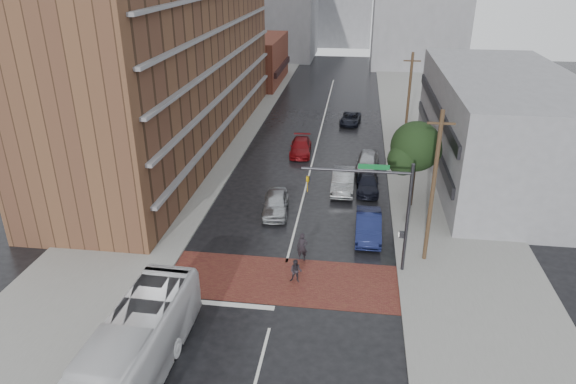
% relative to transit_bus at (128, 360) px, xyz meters
% --- Properties ---
extents(ground, '(160.00, 160.00, 0.00)m').
position_rel_transit_bus_xyz_m(ground, '(5.49, 8.94, -1.65)').
color(ground, black).
rests_on(ground, ground).
extents(crosswalk, '(14.00, 5.00, 0.02)m').
position_rel_transit_bus_xyz_m(crosswalk, '(5.49, 9.44, -1.64)').
color(crosswalk, brown).
rests_on(crosswalk, ground).
extents(sidewalk_west, '(9.00, 90.00, 0.15)m').
position_rel_transit_bus_xyz_m(sidewalk_west, '(-6.01, 33.94, -1.58)').
color(sidewalk_west, gray).
rests_on(sidewalk_west, ground).
extents(sidewalk_east, '(9.00, 90.00, 0.15)m').
position_rel_transit_bus_xyz_m(sidewalk_east, '(16.99, 33.94, -1.58)').
color(sidewalk_east, gray).
rests_on(sidewalk_east, ground).
extents(apartment_block, '(10.00, 44.00, 28.00)m').
position_rel_transit_bus_xyz_m(apartment_block, '(-8.51, 32.94, 12.35)').
color(apartment_block, brown).
rests_on(apartment_block, ground).
extents(storefront_west, '(8.00, 16.00, 7.00)m').
position_rel_transit_bus_xyz_m(storefront_west, '(-6.51, 62.94, 1.85)').
color(storefront_west, brown).
rests_on(storefront_west, ground).
extents(building_east, '(11.00, 26.00, 9.00)m').
position_rel_transit_bus_xyz_m(building_east, '(21.99, 28.94, 2.85)').
color(building_east, gray).
rests_on(building_east, ground).
extents(street_tree, '(4.20, 4.10, 6.90)m').
position_rel_transit_bus_xyz_m(street_tree, '(14.00, 20.98, 3.08)').
color(street_tree, '#332319').
rests_on(street_tree, ground).
extents(signal_mast, '(6.50, 0.30, 7.20)m').
position_rel_transit_bus_xyz_m(signal_mast, '(11.33, 11.44, 3.08)').
color(signal_mast, '#2D2D33').
rests_on(signal_mast, ground).
extents(utility_pole_near, '(1.60, 0.26, 10.00)m').
position_rel_transit_bus_xyz_m(utility_pole_near, '(14.29, 12.94, 3.49)').
color(utility_pole_near, '#473321').
rests_on(utility_pole_near, ground).
extents(utility_pole_far, '(1.60, 0.26, 10.00)m').
position_rel_transit_bus_xyz_m(utility_pole_far, '(14.29, 32.94, 3.49)').
color(utility_pole_far, '#473321').
rests_on(utility_pole_far, ground).
extents(transit_bus, '(3.13, 11.94, 3.31)m').
position_rel_transit_bus_xyz_m(transit_bus, '(0.00, 0.00, 0.00)').
color(transit_bus, silver).
rests_on(transit_bus, ground).
extents(pedestrian_a, '(0.75, 0.54, 1.91)m').
position_rel_transit_bus_xyz_m(pedestrian_a, '(6.44, 11.94, -0.70)').
color(pedestrian_a, black).
rests_on(pedestrian_a, ground).
extents(pedestrian_b, '(0.78, 0.63, 1.51)m').
position_rel_transit_bus_xyz_m(pedestrian_b, '(6.35, 9.40, -0.90)').
color(pedestrian_b, '#262127').
rests_on(pedestrian_b, ground).
extents(car_travel_a, '(2.33, 4.89, 1.62)m').
position_rel_transit_bus_xyz_m(car_travel_a, '(3.69, 18.38, -0.85)').
color(car_travel_a, '#ACAFB4').
rests_on(car_travel_a, ground).
extents(car_travel_b, '(1.86, 5.25, 1.72)m').
position_rel_transit_bus_xyz_m(car_travel_b, '(8.63, 23.35, -0.79)').
color(car_travel_b, '#979B9E').
rests_on(car_travel_b, ground).
extents(car_travel_c, '(2.30, 5.10, 1.45)m').
position_rel_transit_bus_xyz_m(car_travel_c, '(4.11, 31.68, -0.93)').
color(car_travel_c, maroon).
rests_on(car_travel_c, ground).
extents(suv_travel, '(2.61, 4.83, 1.29)m').
position_rel_transit_bus_xyz_m(suv_travel, '(8.77, 42.63, -1.01)').
color(suv_travel, black).
rests_on(suv_travel, ground).
extents(car_parked_near, '(1.76, 5.02, 1.65)m').
position_rel_transit_bus_xyz_m(car_parked_near, '(10.69, 15.64, -0.83)').
color(car_parked_near, '#121942').
rests_on(car_parked_near, ground).
extents(car_parked_mid, '(1.85, 4.53, 1.31)m').
position_rel_transit_bus_xyz_m(car_parked_mid, '(10.69, 23.51, -1.00)').
color(car_parked_mid, black).
rests_on(car_parked_mid, ground).
extents(car_parked_far, '(2.36, 4.99, 1.65)m').
position_rel_transit_bus_xyz_m(car_parked_far, '(10.69, 28.26, -0.83)').
color(car_parked_far, '#ACAEB3').
rests_on(car_parked_far, ground).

